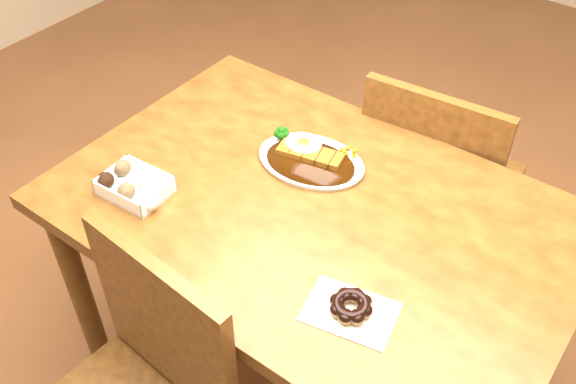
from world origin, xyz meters
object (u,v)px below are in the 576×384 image
Objects in this scene: table at (313,236)px; pon_de_ring at (351,307)px; donut_box at (133,185)px; katsu_curry_plate at (310,158)px; chair_far at (435,185)px.

pon_de_ring reaches higher than table.
donut_box reaches higher than table.
katsu_curry_plate is at bearing 128.61° from table.
donut_box is at bearing -150.08° from table.
table is 0.20m from katsu_curry_plate.
table is at bearing 76.11° from chair_far.
chair_far is (0.08, 0.54, -0.17)m from table.
table is 4.06× the size of katsu_curry_plate.
table is 6.55× the size of donut_box.
katsu_curry_plate is 0.43m from donut_box.
pon_de_ring is (0.23, -0.20, 0.12)m from table.
katsu_curry_plate reaches higher than table.
chair_far is at bearing 101.21° from pon_de_ring.
katsu_curry_plate is (-0.10, 0.13, 0.11)m from table.
katsu_curry_plate is 1.61× the size of donut_box.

